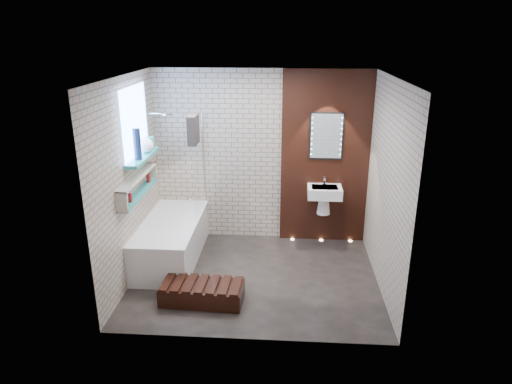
# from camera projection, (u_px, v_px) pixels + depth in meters

# --- Properties ---
(ground) EXTENTS (3.20, 3.20, 0.00)m
(ground) POSITION_uv_depth(u_px,v_px,m) (255.00, 277.00, 6.13)
(ground) COLOR black
(ground) RESTS_ON ground
(room_shell) EXTENTS (3.24, 3.20, 2.60)m
(room_shell) POSITION_uv_depth(u_px,v_px,m) (255.00, 185.00, 5.70)
(room_shell) COLOR #B2A18E
(room_shell) RESTS_ON ground
(walnut_panel) EXTENTS (1.30, 0.06, 2.60)m
(walnut_panel) POSITION_uv_depth(u_px,v_px,m) (325.00, 159.00, 6.83)
(walnut_panel) COLOR black
(walnut_panel) RESTS_ON ground
(clerestory_window) EXTENTS (0.18, 1.00, 0.94)m
(clerestory_window) POSITION_uv_depth(u_px,v_px,m) (135.00, 129.00, 5.93)
(clerestory_window) COLOR #7FADE0
(clerestory_window) RESTS_ON room_shell
(display_niche) EXTENTS (0.14, 1.30, 0.26)m
(display_niche) POSITION_uv_depth(u_px,v_px,m) (138.00, 186.00, 5.97)
(display_niche) COLOR teal
(display_niche) RESTS_ON room_shell
(bathtub) EXTENTS (0.79, 1.74, 0.70)m
(bathtub) POSITION_uv_depth(u_px,v_px,m) (171.00, 240.00, 6.53)
(bathtub) COLOR white
(bathtub) RESTS_ON ground
(bath_screen) EXTENTS (0.01, 0.78, 1.40)m
(bath_screen) POSITION_uv_depth(u_px,v_px,m) (199.00, 165.00, 6.60)
(bath_screen) COLOR white
(bath_screen) RESTS_ON bathtub
(towel) EXTENTS (0.11, 0.29, 0.39)m
(towel) POSITION_uv_depth(u_px,v_px,m) (193.00, 130.00, 6.13)
(towel) COLOR black
(towel) RESTS_ON bath_screen
(shower_head) EXTENTS (0.18, 0.18, 0.02)m
(shower_head) POSITION_uv_depth(u_px,v_px,m) (167.00, 114.00, 6.44)
(shower_head) COLOR silver
(shower_head) RESTS_ON room_shell
(washbasin) EXTENTS (0.50, 0.36, 0.58)m
(washbasin) POSITION_uv_depth(u_px,v_px,m) (324.00, 196.00, 6.82)
(washbasin) COLOR white
(washbasin) RESTS_ON walnut_panel
(led_mirror) EXTENTS (0.50, 0.02, 0.70)m
(led_mirror) POSITION_uv_depth(u_px,v_px,m) (326.00, 136.00, 6.68)
(led_mirror) COLOR black
(led_mirror) RESTS_ON walnut_panel
(walnut_step) EXTENTS (1.00, 0.49, 0.22)m
(walnut_step) POSITION_uv_depth(u_px,v_px,m) (202.00, 293.00, 5.56)
(walnut_step) COLOR black
(walnut_step) RESTS_ON ground
(niche_bottles) EXTENTS (0.05, 0.83, 0.13)m
(niche_bottles) POSITION_uv_depth(u_px,v_px,m) (141.00, 186.00, 6.08)
(niche_bottles) COLOR maroon
(niche_bottles) RESTS_ON display_niche
(sill_vases) EXTENTS (0.20, 0.64, 0.40)m
(sill_vases) POSITION_uv_depth(u_px,v_px,m) (144.00, 145.00, 6.09)
(sill_vases) COLOR teal
(sill_vases) RESTS_ON clerestory_window
(floor_uplights) EXTENTS (0.96, 0.06, 0.01)m
(floor_uplights) POSITION_uv_depth(u_px,v_px,m) (321.00, 240.00, 7.20)
(floor_uplights) COLOR #FFD899
(floor_uplights) RESTS_ON ground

